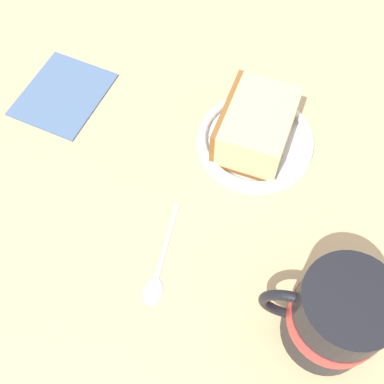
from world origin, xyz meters
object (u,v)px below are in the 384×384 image
at_px(small_plate, 256,141).
at_px(teaspoon, 158,274).
at_px(tea_mug, 335,316).
at_px(cake_slice, 256,127).
at_px(folded_napkin, 63,94).

bearing_deg(small_plate, teaspoon, -5.41).
height_order(small_plate, teaspoon, small_plate).
bearing_deg(tea_mug, small_plate, -138.47).
distance_m(cake_slice, teaspoon, 0.20).
xyz_separation_m(cake_slice, tea_mug, (0.17, 0.16, 0.02)).
bearing_deg(tea_mug, folded_napkin, -107.19).
bearing_deg(teaspoon, cake_slice, 175.34).
distance_m(cake_slice, folded_napkin, 0.25).
relative_size(small_plate, teaspoon, 1.19).
bearing_deg(folded_napkin, small_plate, 100.95).
xyz_separation_m(tea_mug, folded_napkin, (-0.12, -0.40, -0.05)).
relative_size(cake_slice, teaspoon, 0.97).
bearing_deg(folded_napkin, cake_slice, 100.98).
xyz_separation_m(small_plate, folded_napkin, (0.05, -0.25, -0.01)).
relative_size(small_plate, folded_napkin, 1.19).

